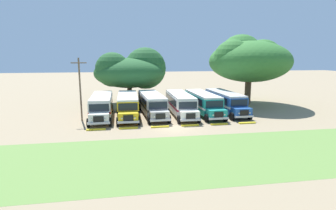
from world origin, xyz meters
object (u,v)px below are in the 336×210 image
object	(u,v)px
parked_bus_slot_2	(152,103)
broad_shade_tree	(132,71)
utility_pole	(80,88)
parked_bus_slot_3	(180,103)
secondary_tree	(248,60)
parked_bus_slot_1	(128,104)
parked_bus_slot_5	(225,101)
parked_bus_slot_4	(203,102)
parked_bus_slot_0	(102,105)

from	to	relation	value
parked_bus_slot_2	broad_shade_tree	size ratio (longest dim) A/B	0.92
utility_pole	broad_shade_tree	bearing A→B (deg)	60.82
parked_bus_slot_3	parked_bus_slot_2	bearing A→B (deg)	-96.22
broad_shade_tree	utility_pole	bearing A→B (deg)	-119.18
secondary_tree	broad_shade_tree	bearing A→B (deg)	169.20
parked_bus_slot_1	parked_bus_slot_3	bearing A→B (deg)	89.09
parked_bus_slot_5	broad_shade_tree	world-z (taller)	broad_shade_tree
parked_bus_slot_2	secondary_tree	xyz separation A→B (m)	(16.45, 6.39, 5.57)
utility_pole	secondary_tree	bearing A→B (deg)	17.87
parked_bus_slot_4	utility_pole	bearing A→B (deg)	-86.43
parked_bus_slot_1	parked_bus_slot_3	size ratio (longest dim) A/B	1.00
parked_bus_slot_3	parked_bus_slot_5	xyz separation A→B (m)	(6.55, 0.62, 0.00)
parked_bus_slot_2	parked_bus_slot_3	xyz separation A→B (m)	(3.79, -0.45, 0.00)
secondary_tree	parked_bus_slot_1	bearing A→B (deg)	-161.33
parked_bus_slot_2	utility_pole	world-z (taller)	utility_pole
parked_bus_slot_1	parked_bus_slot_4	size ratio (longest dim) A/B	1.00
broad_shade_tree	parked_bus_slot_4	bearing A→B (deg)	-47.90
parked_bus_slot_5	secondary_tree	xyz separation A→B (m)	(6.11, 6.22, 5.57)
parked_bus_slot_0	parked_bus_slot_5	distance (m)	16.87
parked_bus_slot_5	secondary_tree	world-z (taller)	secondary_tree
parked_bus_slot_2	parked_bus_slot_5	bearing A→B (deg)	87.54
parked_bus_slot_3	parked_bus_slot_5	distance (m)	6.58
parked_bus_slot_2	parked_bus_slot_4	world-z (taller)	same
parked_bus_slot_5	utility_pole	bearing A→B (deg)	-85.99
parked_bus_slot_1	utility_pole	size ratio (longest dim) A/B	1.43
parked_bus_slot_0	broad_shade_tree	bearing A→B (deg)	156.56
parked_bus_slot_0	parked_bus_slot_1	bearing A→B (deg)	88.81
parked_bus_slot_2	parked_bus_slot_3	distance (m)	3.82
parked_bus_slot_2	parked_bus_slot_3	size ratio (longest dim) A/B	1.01
parked_bus_slot_3	utility_pole	distance (m)	12.91
parked_bus_slot_5	secondary_tree	size ratio (longest dim) A/B	0.79
parked_bus_slot_0	parked_bus_slot_1	xyz separation A→B (m)	(3.33, -0.02, 0.00)
parked_bus_slot_5	utility_pole	size ratio (longest dim) A/B	1.43
secondary_tree	utility_pole	xyz separation A→B (m)	(-25.26, -8.14, -3.11)
secondary_tree	parked_bus_slot_3	bearing A→B (deg)	-151.63
parked_bus_slot_3	parked_bus_slot_4	distance (m)	3.18
broad_shade_tree	utility_pole	size ratio (longest dim) A/B	1.57
parked_bus_slot_1	secondary_tree	bearing A→B (deg)	109.38
broad_shade_tree	secondary_tree	bearing A→B (deg)	-10.80
parked_bus_slot_0	broad_shade_tree	distance (m)	11.66
parked_bus_slot_4	parked_bus_slot_5	size ratio (longest dim) A/B	1.00
parked_bus_slot_3	broad_shade_tree	size ratio (longest dim) A/B	0.91
parked_bus_slot_4	utility_pole	world-z (taller)	utility_pole
broad_shade_tree	parked_bus_slot_0	bearing A→B (deg)	-112.68
parked_bus_slot_2	parked_bus_slot_4	distance (m)	6.97
parked_bus_slot_3	secondary_tree	world-z (taller)	secondary_tree
secondary_tree	parked_bus_slot_0	bearing A→B (deg)	-163.94
parked_bus_slot_5	broad_shade_tree	distance (m)	16.40
parked_bus_slot_0	parked_bus_slot_3	distance (m)	10.32
parked_bus_slot_1	parked_bus_slot_3	distance (m)	6.99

